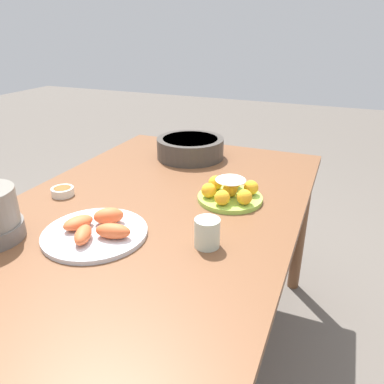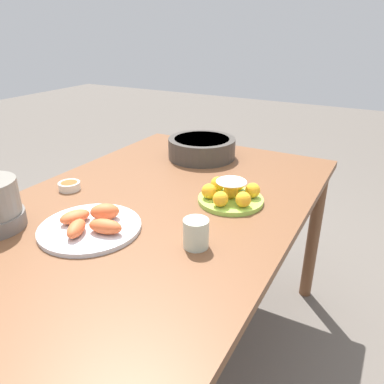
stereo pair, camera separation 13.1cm
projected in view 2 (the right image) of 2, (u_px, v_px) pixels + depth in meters
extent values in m
plane|color=#5B544C|center=(161.00, 356.00, 1.63)|extent=(12.00, 12.00, 0.00)
cylinder|color=brown|center=(313.00, 236.00, 1.87)|extent=(0.06, 0.06, 0.72)
cylinder|color=brown|center=(162.00, 199.00, 2.26)|extent=(0.06, 0.06, 0.72)
cube|color=brown|center=(154.00, 206.00, 1.33)|extent=(1.55, 1.00, 0.03)
cylinder|color=#99CC4C|center=(231.00, 200.00, 1.33)|extent=(0.23, 0.23, 0.02)
sphere|color=#F4A823|center=(238.00, 183.00, 1.38)|extent=(0.05, 0.05, 0.05)
sphere|color=#F4A823|center=(218.00, 184.00, 1.37)|extent=(0.05, 0.05, 0.05)
sphere|color=#F4A823|center=(209.00, 191.00, 1.31)|extent=(0.05, 0.05, 0.05)
sphere|color=#F4A823|center=(221.00, 199.00, 1.25)|extent=(0.05, 0.05, 0.05)
sphere|color=#F4A823|center=(243.00, 199.00, 1.25)|extent=(0.05, 0.05, 0.05)
sphere|color=#F4A823|center=(253.00, 190.00, 1.32)|extent=(0.05, 0.05, 0.05)
ellipsoid|color=white|center=(231.00, 182.00, 1.30)|extent=(0.11, 0.11, 0.02)
sphere|color=#F4A823|center=(231.00, 191.00, 1.31)|extent=(0.05, 0.05, 0.05)
cylinder|color=#3D3833|center=(202.00, 148.00, 1.75)|extent=(0.31, 0.31, 0.09)
cylinder|color=brown|center=(202.00, 140.00, 1.74)|extent=(0.26, 0.26, 0.01)
cylinder|color=silver|center=(69.00, 186.00, 1.42)|extent=(0.08, 0.08, 0.03)
cylinder|color=#9E4C1E|center=(69.00, 183.00, 1.42)|extent=(0.06, 0.06, 0.01)
cylinder|color=silver|center=(90.00, 228.00, 1.15)|extent=(0.31, 0.31, 0.01)
ellipsoid|color=#E06033|center=(105.00, 212.00, 1.17)|extent=(0.10, 0.11, 0.05)
ellipsoid|color=#E06033|center=(75.00, 217.00, 1.16)|extent=(0.11, 0.09, 0.04)
ellipsoid|color=#E06033|center=(76.00, 229.00, 1.09)|extent=(0.10, 0.08, 0.04)
ellipsoid|color=#E06033|center=(105.00, 226.00, 1.10)|extent=(0.07, 0.11, 0.04)
cylinder|color=beige|center=(196.00, 233.00, 1.05)|extent=(0.07, 0.07, 0.08)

